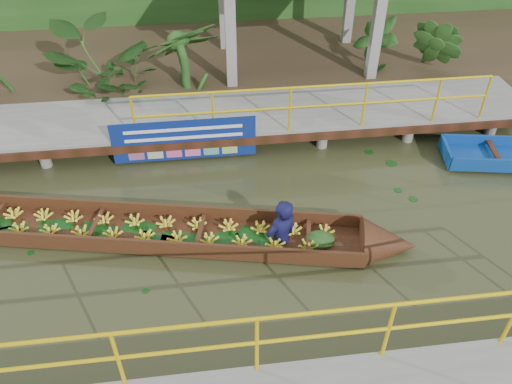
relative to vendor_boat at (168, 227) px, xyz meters
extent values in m
plane|color=#2C3018|center=(0.37, -0.15, -0.25)|extent=(80.00, 80.00, 0.00)
cube|color=#332719|center=(0.37, 7.35, -0.02)|extent=(30.00, 8.00, 0.45)
cube|color=slate|center=(0.37, 3.35, 0.25)|extent=(16.00, 2.00, 0.15)
cube|color=#311B0D|center=(0.37, 2.35, 0.17)|extent=(16.00, 0.12, 0.18)
cylinder|color=#E1BA0B|center=(3.12, 2.40, 1.33)|extent=(7.50, 0.05, 0.05)
cylinder|color=#E1BA0B|center=(3.12, 2.40, 0.88)|extent=(7.50, 0.05, 0.05)
cylinder|color=#E1BA0B|center=(3.12, 2.40, 0.83)|extent=(0.05, 0.05, 1.00)
cylinder|color=slate|center=(-3.63, 4.15, -0.03)|extent=(0.24, 0.24, 0.55)
cylinder|color=slate|center=(-1.63, 2.55, -0.03)|extent=(0.24, 0.24, 0.55)
cylinder|color=slate|center=(-1.63, 4.15, -0.03)|extent=(0.24, 0.24, 0.55)
cylinder|color=slate|center=(0.37, 2.55, -0.03)|extent=(0.24, 0.24, 0.55)
cylinder|color=slate|center=(0.37, 4.15, -0.03)|extent=(0.24, 0.24, 0.55)
cylinder|color=slate|center=(2.37, 2.55, -0.03)|extent=(0.24, 0.24, 0.55)
cylinder|color=slate|center=(2.37, 4.15, -0.03)|extent=(0.24, 0.24, 0.55)
cylinder|color=slate|center=(4.37, 2.55, -0.03)|extent=(0.24, 0.24, 0.55)
cylinder|color=slate|center=(4.37, 4.15, -0.03)|extent=(0.24, 0.24, 0.55)
cylinder|color=slate|center=(6.37, 2.55, -0.03)|extent=(0.24, 0.24, 0.55)
cylinder|color=slate|center=(6.37, 4.15, -0.03)|extent=(0.24, 0.24, 0.55)
cylinder|color=slate|center=(0.37, 2.55, -0.03)|extent=(0.24, 0.24, 0.55)
cylinder|color=#E1BA0B|center=(1.37, -3.20, 1.40)|extent=(10.00, 0.05, 0.05)
cylinder|color=#E1BA0B|center=(1.37, -3.20, 0.95)|extent=(10.00, 0.05, 0.05)
cylinder|color=#E1BA0B|center=(1.37, -3.20, 0.90)|extent=(0.05, 0.05, 1.00)
cube|color=slate|center=(1.57, 4.95, 1.35)|extent=(0.25, 0.25, 2.80)
cube|color=slate|center=(5.17, 4.95, 1.35)|extent=(0.25, 0.25, 2.80)
cube|color=slate|center=(1.57, 7.35, 1.35)|extent=(0.25, 0.25, 2.80)
cube|color=slate|center=(5.17, 7.35, 1.35)|extent=(0.25, 0.25, 2.80)
cube|color=#391E0F|center=(-0.38, 0.08, -0.19)|extent=(7.65, 2.51, 0.06)
cube|color=#391E0F|center=(-0.28, 0.55, -0.06)|extent=(7.46, 1.64, 0.32)
cube|color=#391E0F|center=(-0.47, -0.39, -0.06)|extent=(7.46, 1.64, 0.32)
cone|color=#391E0F|center=(3.77, -0.80, -0.11)|extent=(1.12, 1.09, 0.91)
ellipsoid|color=#1A4115|center=(2.60, -0.55, -0.10)|extent=(0.61, 0.52, 0.25)
imported|color=#0F103A|center=(1.95, -0.41, 0.71)|extent=(0.75, 0.66, 1.74)
cube|color=navy|center=(7.45, 1.86, -0.02)|extent=(3.01, 0.61, 0.30)
cube|color=navy|center=(5.87, 1.68, -0.02)|extent=(0.23, 0.91, 0.30)
cube|color=#311B0D|center=(6.87, 1.50, 0.02)|extent=(0.27, 0.92, 0.05)
cube|color=navy|center=(0.34, 2.33, 0.30)|extent=(3.01, 0.03, 0.94)
cube|color=white|center=(0.34, 2.31, 0.57)|extent=(2.44, 0.01, 0.07)
cube|color=white|center=(0.34, 2.31, 0.37)|extent=(2.44, 0.01, 0.07)
imported|color=#1A4115|center=(-1.51, 5.15, 1.03)|extent=(1.32, 1.32, 1.65)
imported|color=#1A4115|center=(0.49, 5.15, 1.03)|extent=(1.32, 1.32, 1.65)
imported|color=#1A4115|center=(5.49, 5.15, 1.03)|extent=(1.32, 1.32, 1.65)
imported|color=#1A4115|center=(6.99, 5.15, 1.03)|extent=(1.32, 1.32, 1.65)
camera|label=1|loc=(0.73, -6.62, 5.97)|focal=35.00mm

